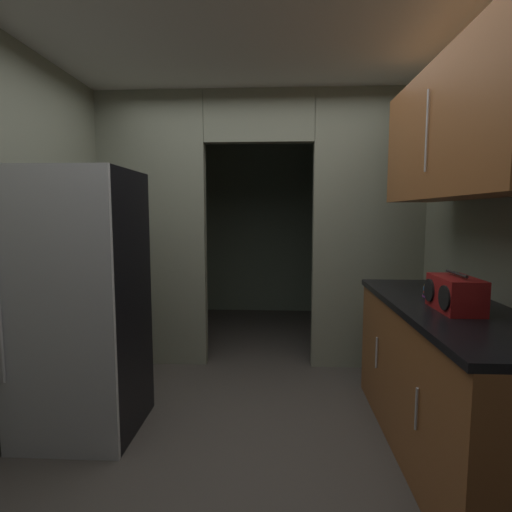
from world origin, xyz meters
name	(u,v)px	position (x,y,z in m)	size (l,w,h in m)	color
ground	(248,452)	(0.00, 0.00, 0.00)	(20.00, 20.00, 0.00)	#47423D
kitchen_overhead_slab	(252,37)	(0.00, 0.44, 2.61)	(3.44, 6.96, 0.06)	silver
kitchen_partition	(259,222)	(0.00, 1.48, 1.38)	(3.04, 0.12, 2.58)	gray
adjoining_room_shell	(264,226)	(0.00, 3.04, 1.29)	(3.04, 2.28, 2.58)	slate
refrigerator	(81,303)	(-1.12, 0.22, 0.87)	(0.72, 0.72, 1.74)	black
lower_cabinet_run	(447,381)	(1.19, 0.05, 0.46)	(0.65, 1.87, 0.92)	brown
upper_cabinet_counterside	(460,131)	(1.19, 0.05, 1.93)	(0.36, 1.68, 0.76)	brown
boombox	(455,294)	(1.16, -0.08, 1.02)	(0.21, 0.36, 0.22)	maroon
book_stack	(436,293)	(1.18, 0.24, 0.96)	(0.13, 0.16, 0.09)	#8C3893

